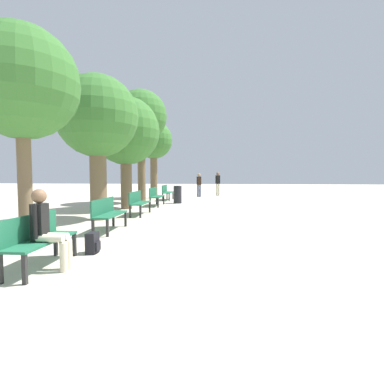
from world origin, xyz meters
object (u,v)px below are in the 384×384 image
object	(u,v)px
bench_row_0	(37,237)
bench_row_3	(155,195)
person_seated	(47,227)
pedestrian_near	(218,182)
bench_row_2	(138,201)
tree_row_3	(141,117)
trash_bin	(178,195)
bench_row_4	(167,191)
tree_row_2	(126,132)
tree_row_0	(22,84)
tree_row_1	(97,119)
tree_row_4	(154,142)
backpack	(93,243)
bench_row_1	(107,212)
pedestrian_mid	(199,183)

from	to	relation	value
bench_row_0	bench_row_3	distance (m)	9.61
person_seated	pedestrian_near	world-z (taller)	pedestrian_near
bench_row_2	tree_row_3	size ratio (longest dim) A/B	0.26
bench_row_3	trash_bin	size ratio (longest dim) A/B	1.70
bench_row_2	bench_row_4	bearing A→B (deg)	90.00
pedestrian_near	bench_row_4	bearing A→B (deg)	-128.67
tree_row_2	tree_row_3	size ratio (longest dim) A/B	0.83
tree_row_0	trash_bin	bearing A→B (deg)	78.57
bench_row_0	tree_row_1	distance (m)	6.04
tree_row_0	tree_row_2	world-z (taller)	tree_row_2
trash_bin	bench_row_2	bearing A→B (deg)	-101.27
tree_row_3	tree_row_4	world-z (taller)	tree_row_3
tree_row_4	bench_row_2	bearing A→B (deg)	-82.33
backpack	bench_row_1	bearing A→B (deg)	103.57
bench_row_3	pedestrian_mid	xyz separation A→B (m)	(1.77, 5.76, 0.38)
tree_row_2	tree_row_0	bearing A→B (deg)	-90.00
tree_row_1	tree_row_3	size ratio (longest dim) A/B	0.81
tree_row_3	person_seated	bearing A→B (deg)	-83.46
tree_row_0	tree_row_4	world-z (taller)	tree_row_4
bench_row_0	bench_row_2	size ratio (longest dim) A/B	1.00
bench_row_3	tree_row_4	distance (m)	5.62
bench_row_4	tree_row_2	bearing A→B (deg)	-103.22
bench_row_3	backpack	bearing A→B (deg)	-86.41
bench_row_4	tree_row_4	world-z (taller)	tree_row_4
person_seated	backpack	distance (m)	1.20
tree_row_1	trash_bin	size ratio (longest dim) A/B	5.28
bench_row_3	tree_row_0	xyz separation A→B (m)	(-1.05, -8.32, 2.88)
bench_row_1	backpack	xyz separation A→B (m)	(0.54, -2.25, -0.33)
bench_row_4	person_seated	xyz separation A→B (m)	(0.23, -12.90, 0.18)
tree_row_0	tree_row_2	xyz separation A→B (m)	(-0.00, 7.06, -0.01)
tree_row_1	pedestrian_near	distance (m)	12.37
person_seated	trash_bin	world-z (taller)	person_seated
bench_row_1	bench_row_3	bearing A→B (deg)	90.00
bench_row_2	backpack	size ratio (longest dim) A/B	3.80
bench_row_3	tree_row_1	size ratio (longest dim) A/B	0.32
bench_row_0	tree_row_1	world-z (taller)	tree_row_1
bench_row_0	pedestrian_near	size ratio (longest dim) A/B	0.94
backpack	tree_row_4	bearing A→B (deg)	96.85
bench_row_4	pedestrian_mid	size ratio (longest dim) A/B	0.99
backpack	trash_bin	bearing A→B (deg)	87.92
bench_row_2	pedestrian_mid	size ratio (longest dim) A/B	0.99
backpack	tree_row_1	bearing A→B (deg)	110.55
person_seated	pedestrian_mid	bearing A→B (deg)	84.31
bench_row_3	pedestrian_near	xyz separation A→B (m)	(3.04, 7.00, 0.43)
backpack	bench_row_2	bearing A→B (deg)	95.68
bench_row_1	pedestrian_mid	distance (m)	12.30
person_seated	bench_row_3	bearing A→B (deg)	91.37
tree_row_1	backpack	distance (m)	5.56
pedestrian_near	pedestrian_mid	xyz separation A→B (m)	(-1.26, -1.24, -0.05)
tree_row_4	pedestrian_near	distance (m)	5.43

